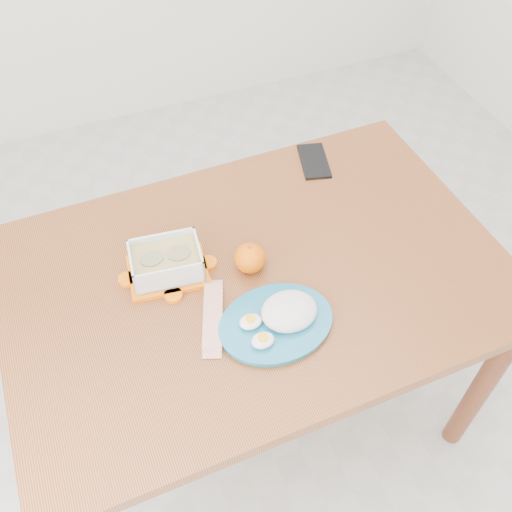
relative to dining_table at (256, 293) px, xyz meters
name	(u,v)px	position (x,y,z in m)	size (l,w,h in m)	color
ground	(267,375)	(0.08, 0.09, -0.66)	(3.50, 3.50, 0.00)	#B7B7B2
dining_table	(256,293)	(0.00, 0.00, 0.00)	(1.27, 0.86, 0.75)	brown
food_container	(167,262)	(-0.21, 0.08, 0.13)	(0.21, 0.17, 0.08)	orange
orange_fruit	(250,258)	(-0.01, 0.02, 0.13)	(0.08, 0.08, 0.08)	#FF6305
rice_plate	(280,318)	(-0.01, -0.17, 0.12)	(0.28, 0.28, 0.07)	#19688C
candy_bar	(213,316)	(-0.15, -0.09, 0.10)	(0.18, 0.05, 0.02)	#B02709
smartphone	(314,161)	(0.32, 0.33, 0.10)	(0.08, 0.16, 0.01)	black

